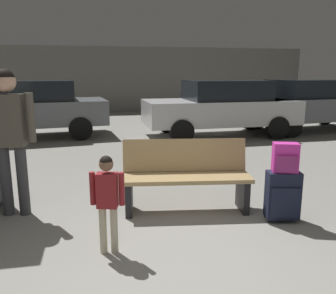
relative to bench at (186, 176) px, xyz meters
The scene contains 10 objects.
ground_plane 2.69m from the bench, 100.89° to the left, with size 18.00×18.00×0.10m, color gray.
garage_back_wall 11.51m from the bench, 92.50° to the left, with size 18.00×0.12×2.80m, color slate.
bench is the anchor object (origin of this frame).
suitcase 1.18m from the bench, 30.43° to the right, with size 0.41×0.29×0.60m.
backpack_bright 1.22m from the bench, 30.46° to the right, with size 0.32×0.26×0.34m.
child 1.39m from the bench, 137.26° to the right, with size 0.32×0.22×0.98m.
adult 2.21m from the bench, behind, with size 0.60×0.26×1.77m.
parked_car_near 5.43m from the bench, 65.28° to the left, with size 4.14×1.88×1.51m.
parked_car_far 6.39m from the bench, 116.56° to the left, with size 4.27×2.17×1.51m.
parked_car_side 7.41m from the bench, 45.49° to the left, with size 4.28×2.20×1.51m.
Camera 1 is at (-0.57, -2.71, 1.73)m, focal length 37.30 mm.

